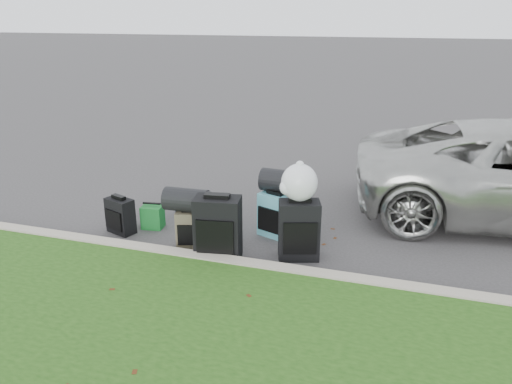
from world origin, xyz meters
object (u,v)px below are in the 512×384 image
(suitcase_large_black_left, at_px, (218,229))
(tote_navy, at_px, (186,207))
(tote_green, at_px, (153,217))
(suitcase_teal, at_px, (275,215))
(suitcase_large_black_right, at_px, (299,230))
(suitcase_small_black, at_px, (120,216))
(suitcase_olive, at_px, (191,229))

(suitcase_large_black_left, xyz_separation_m, tote_navy, (-0.94, 1.10, -0.25))
(suitcase_large_black_left, bearing_deg, tote_green, 144.70)
(suitcase_teal, distance_m, suitcase_large_black_right, 0.70)
(suitcase_large_black_left, bearing_deg, suitcase_small_black, 159.08)
(suitcase_small_black, xyz_separation_m, suitcase_large_black_right, (2.46, -0.01, 0.12))
(suitcase_olive, xyz_separation_m, tote_green, (-0.76, 0.40, -0.08))
(suitcase_small_black, xyz_separation_m, suitcase_large_black_left, (1.54, -0.32, 0.15))
(suitcase_small_black, relative_size, suitcase_olive, 0.99)
(suitcase_small_black, xyz_separation_m, suitcase_teal, (2.02, 0.52, 0.05))
(suitcase_small_black, relative_size, suitcase_large_black_left, 0.62)
(suitcase_large_black_left, bearing_deg, tote_navy, 121.11)
(suitcase_olive, height_order, tote_navy, suitcase_olive)
(suitcase_teal, xyz_separation_m, tote_navy, (-1.41, 0.26, -0.15))
(suitcase_olive, xyz_separation_m, tote_navy, (-0.49, 0.91, -0.10))
(suitcase_large_black_right, bearing_deg, suitcase_olive, 167.25)
(suitcase_large_black_left, height_order, tote_green, suitcase_large_black_left)
(suitcase_small_black, height_order, suitcase_large_black_right, suitcase_large_black_right)
(tote_navy, bearing_deg, suitcase_large_black_left, -46.10)
(suitcase_small_black, height_order, tote_navy, suitcase_small_black)
(suitcase_small_black, bearing_deg, suitcase_teal, 33.98)
(suitcase_small_black, xyz_separation_m, tote_navy, (0.60, 0.78, -0.10))
(suitcase_small_black, xyz_separation_m, tote_green, (0.33, 0.27, -0.08))
(suitcase_olive, distance_m, tote_navy, 1.04)
(suitcase_teal, bearing_deg, suitcase_large_black_left, -99.33)
(suitcase_teal, xyz_separation_m, suitcase_large_black_right, (0.45, -0.54, 0.07))
(suitcase_large_black_right, xyz_separation_m, tote_green, (-2.13, 0.28, -0.20))
(suitcase_large_black_right, distance_m, tote_green, 2.16)
(suitcase_teal, xyz_separation_m, tote_green, (-1.68, -0.25, -0.13))
(tote_green, bearing_deg, suitcase_teal, 0.71)
(suitcase_small_black, distance_m, tote_navy, 0.99)
(tote_green, bearing_deg, suitcase_small_black, -148.71)
(suitcase_olive, relative_size, suitcase_large_black_right, 0.67)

